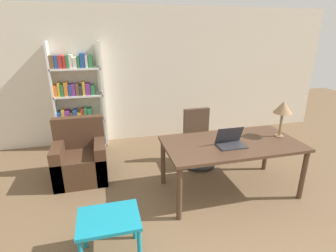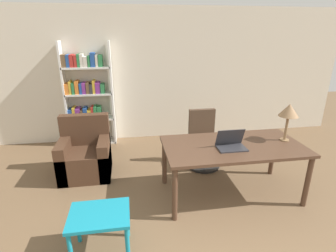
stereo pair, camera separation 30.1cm
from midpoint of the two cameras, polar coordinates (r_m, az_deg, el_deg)
The scene contains 8 objects.
wall_back at distance 5.58m, azimuth 0.07°, elevation 10.99°, with size 8.00×0.06×2.70m.
desk at distance 3.73m, azimuth 16.19°, elevation -5.15°, with size 1.88×0.98×0.77m.
laptop at distance 3.58m, azimuth 15.92°, elevation -3.83°, with size 0.37×0.25×0.25m.
table_lamp at distance 3.98m, azimuth 26.85°, elevation 2.84°, with size 0.26×0.26×0.53m.
office_chair at distance 4.57m, azimuth 9.51°, elevation -3.62°, with size 0.57×0.57×0.97m.
side_table_blue at distance 2.86m, azimuth -11.58°, elevation -19.53°, with size 0.60×0.47×0.50m.
armchair at distance 4.40m, azimuth -15.64°, elevation -6.41°, with size 0.78×0.70×0.95m.
bookshelf at distance 5.44m, azimuth -15.75°, elevation 5.66°, with size 0.94×0.28×2.06m.
Camera 2 is at (-0.73, -0.95, 2.21)m, focal length 28.00 mm.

